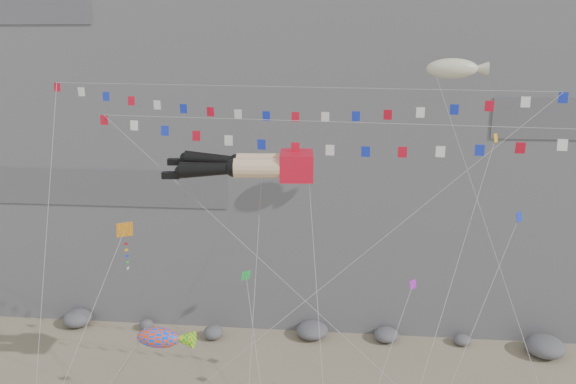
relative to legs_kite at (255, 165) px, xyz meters
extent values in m
cube|color=slate|center=(2.45, 27.94, 7.97)|extent=(80.00, 28.00, 50.00)
cube|color=red|center=(2.16, 0.18, 0.01)|extent=(1.90, 2.49, 1.40)
cylinder|color=#D8B287|center=(0.18, -0.68, 0.01)|extent=(2.44, 1.21, 1.03)
sphere|color=black|center=(-1.00, -0.77, 0.01)|extent=(0.95, 0.95, 0.95)
cone|color=black|center=(-2.39, -0.88, -0.07)|extent=(2.88, 1.08, 0.96)
cube|color=black|center=(-4.27, -1.02, -0.39)|extent=(0.94, 0.48, 0.34)
cylinder|color=#D8B287|center=(0.07, 0.72, 0.01)|extent=(2.44, 1.21, 1.03)
sphere|color=black|center=(-1.11, 0.62, 0.01)|extent=(0.95, 0.95, 0.95)
cone|color=black|center=(-2.50, 0.52, 0.14)|extent=(2.90, 1.08, 1.03)
cube|color=black|center=(-4.38, 0.37, 0.04)|extent=(0.94, 0.48, 0.34)
cylinder|color=gray|center=(3.57, -5.80, -8.49)|extent=(0.03, 0.03, 20.96)
cylinder|color=gray|center=(-4.81, -1.94, -6.56)|extent=(0.03, 0.03, 26.10)
cylinder|color=gray|center=(10.70, -3.56, -7.32)|extent=(0.03, 0.03, 23.70)
cylinder|color=gray|center=(-9.29, -4.44, -10.38)|extent=(0.03, 0.03, 16.33)
cylinder|color=gray|center=(13.97, 0.63, -6.12)|extent=(0.03, 0.03, 26.97)
cylinder|color=gray|center=(0.21, -3.58, -8.68)|extent=(0.03, 0.03, 21.38)
cylinder|color=gray|center=(9.32, -2.90, -8.01)|extent=(0.03, 0.03, 24.68)
camera|label=1|loc=(4.53, -28.62, 6.03)|focal=35.00mm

